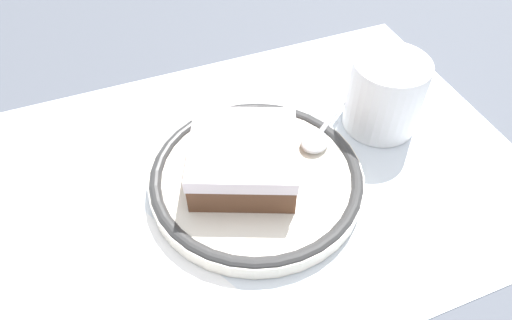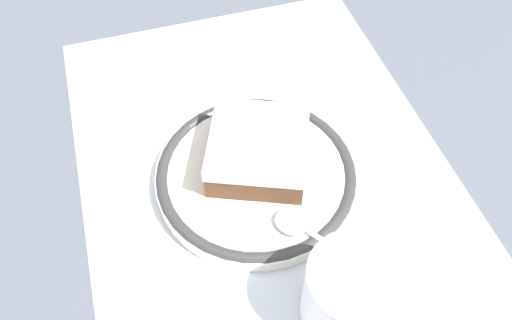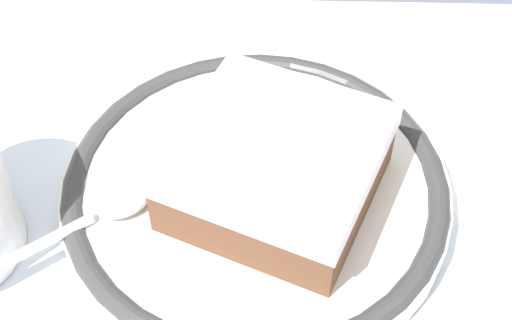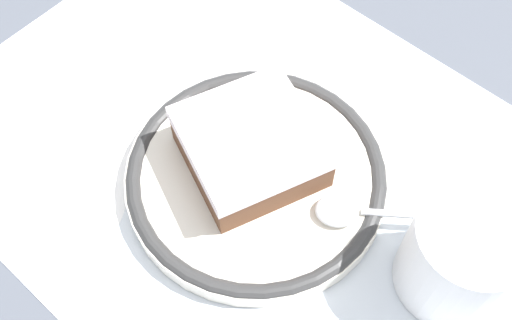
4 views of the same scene
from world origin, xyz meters
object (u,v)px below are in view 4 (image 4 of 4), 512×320
object	(u,v)px
plate	(256,177)
napkin	(74,141)
cake_slice	(251,147)
cup	(458,260)
spoon	(357,210)

from	to	relation	value
plate	napkin	size ratio (longest dim) A/B	1.52
cake_slice	cup	bearing A→B (deg)	-170.89
cake_slice	napkin	bearing A→B (deg)	30.86
plate	napkin	bearing A→B (deg)	27.16
spoon	napkin	world-z (taller)	spoon
spoon	cup	distance (m)	0.08
napkin	cup	bearing A→B (deg)	-160.71
cake_slice	napkin	distance (m)	0.16
plate	cup	xyz separation A→B (m)	(-0.16, -0.03, 0.03)
cup	napkin	xyz separation A→B (m)	(0.30, 0.10, -0.03)
spoon	plate	bearing A→B (deg)	16.99
cake_slice	spoon	distance (m)	0.09
cake_slice	napkin	world-z (taller)	cake_slice
plate	napkin	distance (m)	0.16
plate	cup	bearing A→B (deg)	-168.36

